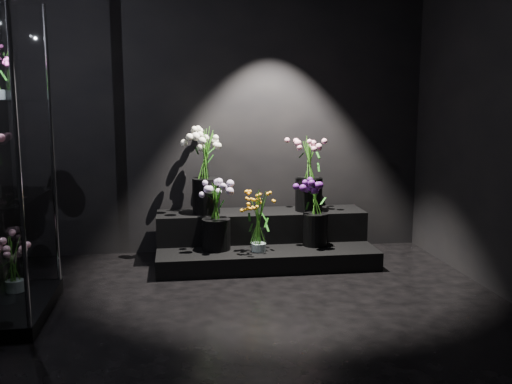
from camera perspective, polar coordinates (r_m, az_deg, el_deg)
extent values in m
plane|color=black|center=(3.93, -0.62, -13.34)|extent=(4.00, 4.00, 0.00)
plane|color=black|center=(5.62, -3.30, 8.16)|extent=(4.00, 0.00, 4.00)
plane|color=black|center=(1.67, 8.23, 5.19)|extent=(4.00, 0.00, 4.00)
cube|color=black|center=(5.36, 0.86, -6.16)|extent=(1.99, 0.88, 0.17)
cube|color=black|center=(5.52, 0.51, -3.34)|extent=(1.99, 0.44, 0.28)
cube|color=black|center=(4.46, -23.77, -10.68)|extent=(0.60, 1.00, 0.10)
cylinder|color=white|center=(5.09, 0.27, -4.80)|extent=(0.14, 0.14, 0.21)
cylinder|color=black|center=(5.16, -4.00, -4.23)|extent=(0.26, 0.26, 0.28)
cylinder|color=black|center=(5.32, 5.94, -3.75)|extent=(0.23, 0.23, 0.30)
cylinder|color=black|center=(5.38, -5.00, -0.39)|extent=(0.26, 0.26, 0.33)
cylinder|color=black|center=(5.52, 5.30, -0.23)|extent=(0.26, 0.26, 0.32)
cylinder|color=white|center=(4.61, -23.01, -7.68)|extent=(0.14, 0.14, 0.25)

